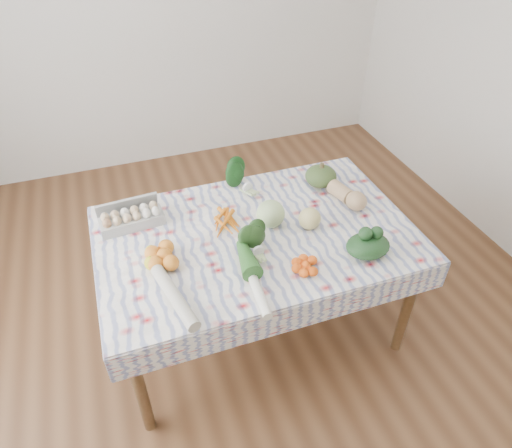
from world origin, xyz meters
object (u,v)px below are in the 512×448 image
egg_carton (132,219)px  kabocha_squash (321,176)px  grapefruit (310,219)px  cabbage (271,214)px  dining_table (256,244)px  butternut_squash (348,194)px

egg_carton → kabocha_squash: size_ratio=1.78×
kabocha_squash → grapefruit: bearing=-123.7°
egg_carton → cabbage: size_ratio=2.21×
dining_table → grapefruit: bearing=-10.7°
dining_table → grapefruit: size_ratio=13.43×
dining_table → grapefruit: (0.28, -0.05, 0.14)m
grapefruit → kabocha_squash: bearing=56.3°
egg_carton → butternut_squash: 1.21m
egg_carton → grapefruit: size_ratio=2.81×
butternut_squash → cabbage: bearing=170.4°
cabbage → grapefruit: bearing=-24.8°
dining_table → cabbage: size_ratio=10.54×
egg_carton → butternut_squash: butternut_squash is taller
egg_carton → cabbage: bearing=-23.5°
butternut_squash → grapefruit: grapefruit is taller
egg_carton → butternut_squash: (1.19, -0.20, 0.01)m
dining_table → egg_carton: size_ratio=4.77×
dining_table → cabbage: cabbage is taller
dining_table → cabbage: bearing=19.8°
dining_table → egg_carton: egg_carton is taller
dining_table → butternut_squash: 0.60m
dining_table → butternut_squash: bearing=7.7°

